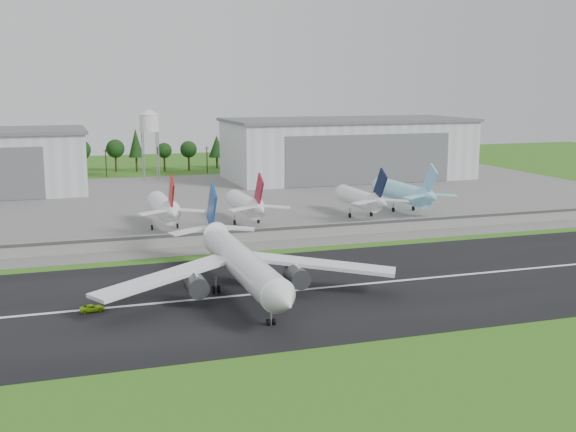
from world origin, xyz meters
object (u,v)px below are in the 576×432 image
object	(u,v)px
main_airliner	(243,271)
ground_vehicle	(92,308)
parked_jet_skyblue	(406,192)
parked_jet_red_a	(165,208)
parked_jet_red_b	(248,205)
parked_jet_navy	(363,199)

from	to	relation	value
main_airliner	ground_vehicle	xyz separation A→B (m)	(-27.49, -0.73, -4.21)
main_airliner	parked_jet_skyblue	distance (m)	101.17
main_airliner	parked_jet_skyblue	world-z (taller)	main_airliner
parked_jet_red_a	parked_jet_red_b	bearing A→B (deg)	-0.12
parked_jet_red_a	parked_jet_red_b	distance (m)	23.20
ground_vehicle	parked_jet_red_a	size ratio (longest dim) A/B	0.14
ground_vehicle	parked_jet_red_a	world-z (taller)	parked_jet_red_a
parked_jet_red_a	parked_jet_skyblue	world-z (taller)	parked_jet_skyblue
ground_vehicle	parked_jet_navy	size ratio (longest dim) A/B	0.14
main_airliner	ground_vehicle	size ratio (longest dim) A/B	13.94
ground_vehicle	parked_jet_red_a	distance (m)	71.81
parked_jet_red_a	parked_jet_navy	world-z (taller)	parked_jet_red_a
ground_vehicle	parked_jet_skyblue	bearing A→B (deg)	-59.46
main_airliner	parked_jet_navy	bearing A→B (deg)	-128.88
parked_jet_skyblue	parked_jet_red_b	bearing A→B (deg)	-174.45
ground_vehicle	parked_jet_red_b	size ratio (longest dim) A/B	0.14
ground_vehicle	parked_jet_red_b	world-z (taller)	parked_jet_red_b
parked_jet_navy	parked_jet_red_b	bearing A→B (deg)	180.00
parked_jet_red_b	parked_jet_navy	world-z (taller)	parked_jet_red_b
parked_jet_red_a	parked_jet_navy	distance (m)	58.51
ground_vehicle	parked_jet_skyblue	size ratio (longest dim) A/B	0.11
parked_jet_red_a	parked_jet_skyblue	xyz separation A→B (m)	(75.30, 5.02, 0.06)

